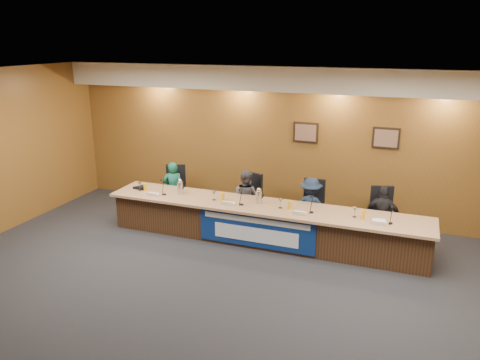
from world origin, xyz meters
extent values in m
plane|color=black|center=(0.00, 0.00, 0.00)|extent=(10.00, 10.00, 0.00)
cube|color=silver|center=(0.00, 0.00, 3.20)|extent=(10.00, 8.00, 0.04)
cube|color=brown|center=(0.00, 4.00, 1.60)|extent=(10.00, 0.04, 3.20)
cube|color=beige|center=(0.00, 3.75, 2.95)|extent=(10.00, 0.50, 0.50)
cube|color=#3C2413|center=(0.00, 2.40, 0.35)|extent=(6.00, 0.80, 0.70)
cube|color=#A87952|center=(0.00, 2.35, 0.72)|extent=(6.10, 0.95, 0.05)
cube|color=navy|center=(0.00, 1.99, 0.38)|extent=(2.20, 0.02, 0.65)
cube|color=silver|center=(0.00, 1.97, 0.58)|extent=(2.00, 0.01, 0.10)
cube|color=silver|center=(0.00, 1.97, 0.30)|extent=(1.60, 0.01, 0.28)
cube|color=black|center=(0.40, 3.97, 1.85)|extent=(0.52, 0.04, 0.42)
cube|color=black|center=(2.00, 3.97, 1.85)|extent=(0.52, 0.04, 0.42)
imported|color=#125742|center=(-2.22, 2.98, 0.61)|extent=(0.52, 0.45, 1.22)
imported|color=#444347|center=(-0.57, 2.98, 0.60)|extent=(0.66, 0.55, 1.20)
imported|color=#152136|center=(0.77, 2.98, 0.59)|extent=(0.79, 0.49, 1.18)
imported|color=black|center=(2.12, 2.98, 0.59)|extent=(0.71, 0.35, 1.18)
cube|color=black|center=(-2.22, 3.08, 0.48)|extent=(0.63, 0.63, 0.08)
cube|color=black|center=(-0.57, 3.08, 0.48)|extent=(0.61, 0.61, 0.08)
cube|color=black|center=(0.77, 3.08, 0.48)|extent=(0.48, 0.48, 0.08)
cube|color=black|center=(2.12, 3.08, 0.48)|extent=(0.59, 0.59, 0.08)
cube|color=white|center=(-2.19, 2.07, 0.80)|extent=(0.24, 0.08, 0.10)
cylinder|color=black|center=(-2.00, 2.23, 0.76)|extent=(0.07, 0.07, 0.02)
cylinder|color=#FFAA00|center=(-2.50, 2.33, 0.82)|extent=(0.06, 0.06, 0.15)
cylinder|color=silver|center=(-2.59, 2.28, 0.84)|extent=(0.08, 0.08, 0.18)
cube|color=white|center=(-0.61, 2.11, 0.80)|extent=(0.24, 0.08, 0.10)
cylinder|color=black|center=(-0.36, 2.21, 0.76)|extent=(0.07, 0.07, 0.02)
cylinder|color=#FFAA00|center=(-0.79, 2.33, 0.82)|extent=(0.06, 0.06, 0.15)
cylinder|color=silver|center=(-0.96, 2.29, 0.84)|extent=(0.08, 0.08, 0.18)
cube|color=white|center=(0.76, 2.08, 0.80)|extent=(0.24, 0.08, 0.10)
cylinder|color=black|center=(0.94, 2.28, 0.76)|extent=(0.07, 0.07, 0.02)
cylinder|color=#FFAA00|center=(0.54, 2.34, 0.82)|extent=(0.06, 0.06, 0.15)
cylinder|color=silver|center=(0.36, 2.32, 0.84)|extent=(0.08, 0.08, 0.18)
cube|color=white|center=(2.11, 2.10, 0.80)|extent=(0.24, 0.08, 0.10)
cylinder|color=black|center=(2.29, 2.24, 0.76)|extent=(0.07, 0.07, 0.02)
cylinder|color=#FFAA00|center=(1.83, 2.29, 0.82)|extent=(0.06, 0.06, 0.15)
cylinder|color=silver|center=(1.69, 2.34, 0.84)|extent=(0.08, 0.08, 0.18)
cylinder|color=silver|center=(-1.73, 2.38, 0.87)|extent=(0.12, 0.12, 0.25)
cylinder|color=silver|center=(-0.09, 2.42, 0.87)|extent=(0.12, 0.12, 0.24)
cylinder|color=black|center=(-2.66, 2.40, 0.78)|extent=(0.32, 0.32, 0.05)
cube|color=white|center=(2.11, 2.26, 0.75)|extent=(0.26, 0.33, 0.01)
camera|label=1|loc=(2.51, -5.44, 3.74)|focal=35.00mm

